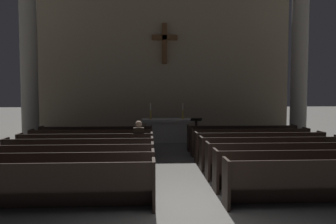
{
  "coord_description": "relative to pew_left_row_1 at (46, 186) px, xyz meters",
  "views": [
    {
      "loc": [
        -0.78,
        -6.38,
        2.25
      ],
      "look_at": [
        0.0,
        7.42,
        1.37
      ],
      "focal_mm": 36.71,
      "sensor_mm": 36.0,
      "label": 1
    }
  ],
  "objects": [
    {
      "name": "candlestick_left",
      "position": [
        1.98,
        8.45,
        0.75
      ],
      "size": [
        0.16,
        0.16,
        0.69
      ],
      "color": "#B79338",
      "rests_on": "altar"
    },
    {
      "name": "pew_left_row_7",
      "position": [
        0.0,
        6.2,
        0.0
      ],
      "size": [
        4.04,
        0.5,
        0.95
      ],
      "color": "black",
      "rests_on": "ground"
    },
    {
      "name": "pew_left_row_4",
      "position": [
        0.0,
        3.1,
        0.0
      ],
      "size": [
        4.04,
        0.5,
        0.95
      ],
      "color": "black",
      "rests_on": "ground"
    },
    {
      "name": "pew_left_row_2",
      "position": [
        0.0,
        1.03,
        0.0
      ],
      "size": [
        4.04,
        0.5,
        0.95
      ],
      "color": "black",
      "rests_on": "ground"
    },
    {
      "name": "pew_right_row_7",
      "position": [
        5.36,
        6.2,
        0.0
      ],
      "size": [
        4.04,
        0.5,
        0.95
      ],
      "color": "black",
      "rests_on": "ground"
    },
    {
      "name": "candlestick_right",
      "position": [
        3.38,
        8.45,
        0.75
      ],
      "size": [
        0.16,
        0.16,
        0.69
      ],
      "color": "#B79338",
      "rests_on": "altar"
    },
    {
      "name": "pew_right_row_1",
      "position": [
        5.36,
        0.0,
        0.0
      ],
      "size": [
        4.04,
        0.5,
        0.95
      ],
      "color": "black",
      "rests_on": "ground"
    },
    {
      "name": "apse_with_cross",
      "position": [
        2.68,
        10.73,
        3.63
      ],
      "size": [
        12.41,
        0.48,
        8.2
      ],
      "color": "gray",
      "rests_on": "ground"
    },
    {
      "name": "pew_right_row_3",
      "position": [
        5.36,
        2.07,
        0.0
      ],
      "size": [
        4.04,
        0.5,
        0.95
      ],
      "color": "black",
      "rests_on": "ground"
    },
    {
      "name": "pew_left_row_5",
      "position": [
        0.0,
        4.13,
        0.0
      ],
      "size": [
        4.04,
        0.5,
        0.95
      ],
      "color": "black",
      "rests_on": "ground"
    },
    {
      "name": "pew_left_row_1",
      "position": [
        0.0,
        0.0,
        0.0
      ],
      "size": [
        4.04,
        0.5,
        0.95
      ],
      "color": "black",
      "rests_on": "ground"
    },
    {
      "name": "altar",
      "position": [
        2.68,
        8.45,
        0.06
      ],
      "size": [
        2.2,
        0.9,
        1.01
      ],
      "color": "#A8A399",
      "rests_on": "ground"
    },
    {
      "name": "pew_right_row_5",
      "position": [
        5.36,
        4.13,
        0.0
      ],
      "size": [
        4.04,
        0.5,
        0.95
      ],
      "color": "black",
      "rests_on": "ground"
    },
    {
      "name": "lectern",
      "position": [
        3.8,
        7.25,
        0.07
      ],
      "size": [
        0.44,
        0.36,
        1.15
      ],
      "color": "black",
      "rests_on": "ground"
    },
    {
      "name": "pew_right_row_2",
      "position": [
        5.36,
        1.03,
        0.0
      ],
      "size": [
        4.04,
        0.5,
        0.95
      ],
      "color": "black",
      "rests_on": "ground"
    },
    {
      "name": "lone_worshipper",
      "position": [
        1.6,
        4.17,
        0.22
      ],
      "size": [
        0.32,
        0.43,
        1.32
      ],
      "color": "#26262B",
      "rests_on": "ground"
    },
    {
      "name": "pew_right_row_4",
      "position": [
        5.36,
        3.1,
        0.0
      ],
      "size": [
        4.04,
        0.5,
        0.95
      ],
      "color": "black",
      "rests_on": "ground"
    },
    {
      "name": "pew_left_row_3",
      "position": [
        0.0,
        2.07,
        0.0
      ],
      "size": [
        4.04,
        0.5,
        0.95
      ],
      "color": "black",
      "rests_on": "ground"
    },
    {
      "name": "column_right_second",
      "position": [
        8.34,
        8.06,
        2.97
      ],
      "size": [
        1.03,
        1.03,
        7.06
      ],
      "color": "#9E998E",
      "rests_on": "ground"
    },
    {
      "name": "ground_plane",
      "position": [
        2.68,
        0.04,
        -0.48
      ],
      "size": [
        80.0,
        80.0,
        0.0
      ],
      "primitive_type": "plane",
      "color": "#66635E"
    },
    {
      "name": "column_left_second",
      "position": [
        -2.97,
        8.06,
        2.97
      ],
      "size": [
        1.03,
        1.03,
        7.06
      ],
      "color": "#9E998E",
      "rests_on": "ground"
    },
    {
      "name": "pew_left_row_6",
      "position": [
        0.0,
        5.16,
        0.0
      ],
      "size": [
        4.04,
        0.5,
        0.95
      ],
      "color": "black",
      "rests_on": "ground"
    },
    {
      "name": "pew_right_row_6",
      "position": [
        5.36,
        5.16,
        0.0
      ],
      "size": [
        4.04,
        0.5,
        0.95
      ],
      "color": "black",
      "rests_on": "ground"
    }
  ]
}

